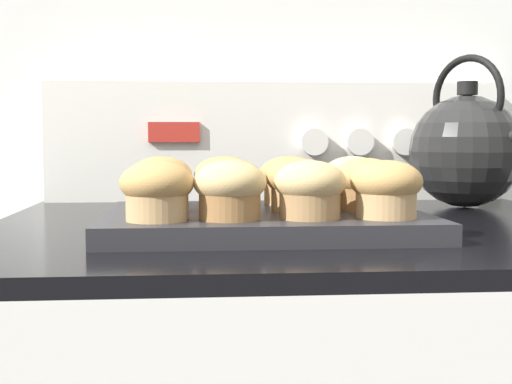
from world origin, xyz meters
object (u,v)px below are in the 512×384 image
(tea_kettle, at_px, (467,149))
(muffin_r0_c3, at_px, (386,189))
(muffin_r1_c3, at_px, (366,184))
(muffin_r2_c0, at_px, (161,181))
(muffin_r0_c2, at_px, (310,189))
(muffin_r2_c2, at_px, (289,180))
(muffin_r0_c1, at_px, (230,190))
(muffin_r1_c0, at_px, (159,185))
(muffin_r0_c0, at_px, (157,190))
(muffin_r1_c1, at_px, (230,185))
(muffin_r2_c1, at_px, (224,180))
(muffin_r1_c2, at_px, (299,184))
(muffin_pan, at_px, (264,221))
(muffin_r2_c3, at_px, (353,180))

(tea_kettle, bearing_deg, muffin_r0_c3, -123.23)
(muffin_r1_c3, xyz_separation_m, muffin_r2_c0, (-0.23, 0.08, 0.00))
(muffin_r0_c2, height_order, muffin_r2_c2, same)
(muffin_r0_c1, bearing_deg, muffin_r2_c2, 62.79)
(muffin_r1_c0, relative_size, muffin_r2_c0, 1.00)
(muffin_r0_c0, distance_m, muffin_r1_c1, 0.11)
(muffin_r2_c1, bearing_deg, muffin_r1_c3, -26.83)
(muffin_r0_c0, bearing_deg, muffin_r2_c0, 91.17)
(muffin_r2_c0, relative_size, tea_kettle, 0.33)
(muffin_r2_c0, bearing_deg, muffin_r2_c1, 0.62)
(muffin_r2_c2, bearing_deg, muffin_r0_c1, -117.21)
(muffin_r1_c2, distance_m, muffin_r2_c1, 0.11)
(muffin_r0_c3, xyz_separation_m, muffin_r1_c0, (-0.24, 0.08, 0.00))
(muffin_pan, height_order, muffin_r2_c3, muffin_r2_c3)
(muffin_r0_c2, relative_size, muffin_r2_c2, 1.00)
(muffin_r0_c2, height_order, muffin_r1_c1, same)
(muffin_r1_c2, xyz_separation_m, muffin_r1_c3, (0.08, 0.00, 0.00))
(muffin_r2_c1, distance_m, tea_kettle, 0.41)
(muffin_r1_c3, xyz_separation_m, muffin_r2_c3, (0.00, 0.08, 0.00))
(muffin_r2_c0, bearing_deg, muffin_r1_c2, -26.97)
(muffin_r0_c3, bearing_deg, muffin_r1_c1, 154.96)
(muffin_r1_c0, distance_m, muffin_r1_c3, 0.23)
(muffin_r0_c3, relative_size, muffin_r2_c1, 1.00)
(muffin_r2_c1, distance_m, muffin_r2_c3, 0.16)
(muffin_r2_c3, height_order, tea_kettle, tea_kettle)
(muffin_r0_c2, distance_m, muffin_r1_c3, 0.11)
(muffin_r0_c0, height_order, muffin_r1_c1, same)
(muffin_r0_c2, xyz_separation_m, muffin_r2_c1, (-0.08, 0.15, 0.00))
(muffin_pan, height_order, muffin_r1_c3, muffin_r1_c3)
(muffin_r1_c0, distance_m, muffin_r2_c0, 0.08)
(muffin_r1_c3, bearing_deg, muffin_r0_c2, -135.73)
(muffin_r0_c0, bearing_deg, muffin_r0_c2, 1.79)
(muffin_pan, bearing_deg, muffin_r2_c1, 117.70)
(muffin_r2_c0, height_order, tea_kettle, tea_kettle)
(muffin_pan, distance_m, muffin_r0_c3, 0.15)
(muffin_r0_c1, xyz_separation_m, muffin_r1_c0, (-0.07, 0.08, 0.00))
(muffin_r1_c2, height_order, muffin_r1_c3, same)
(muffin_pan, height_order, muffin_r0_c1, muffin_r0_c1)
(muffin_r2_c0, bearing_deg, tea_kettle, 20.33)
(muffin_r1_c1, distance_m, muffin_r2_c3, 0.18)
(muffin_r0_c1, relative_size, muffin_r0_c2, 1.00)
(muffin_r2_c1, height_order, tea_kettle, tea_kettle)
(muffin_r1_c1, xyz_separation_m, muffin_r1_c2, (0.08, 0.00, 0.00))
(muffin_r1_c1, bearing_deg, muffin_r2_c2, 46.98)
(muffin_r0_c2, height_order, muffin_r1_c3, same)
(muffin_r0_c2, relative_size, muffin_r1_c3, 1.00)
(muffin_r1_c0, xyz_separation_m, tea_kettle, (0.44, 0.24, 0.03))
(muffin_r1_c1, xyz_separation_m, muffin_r2_c2, (0.08, 0.08, 0.00))
(muffin_r1_c1, relative_size, muffin_r2_c1, 1.00)
(muffin_r1_c0, height_order, muffin_r1_c3, same)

